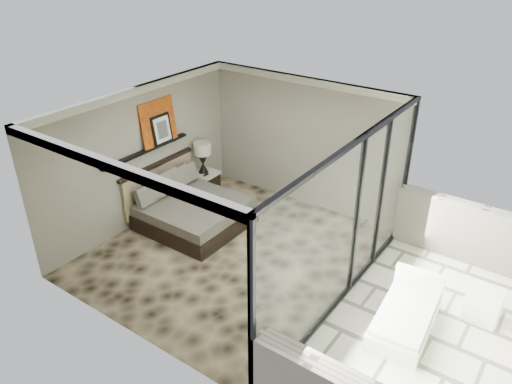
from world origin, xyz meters
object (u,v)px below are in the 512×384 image
Objects in this scene: nightstand at (205,182)px; table_lamp at (202,154)px; bed at (191,210)px; lounger at (406,316)px; ottoman at (483,304)px.

nightstand is 0.76× the size of table_lamp.
bed is 2.77× the size of table_lamp.
table_lamp reaches higher than nightstand.
table_lamp is (-0.03, -0.01, 0.70)m from nightstand.
bed reaches higher than lounger.
bed reaches higher than nightstand.
table_lamp is 0.45× the size of lounger.
lounger is at bearing -4.19° from bed.
lounger reaches higher than nightstand.
ottoman is at bearing 39.00° from lounger.
ottoman is 1.25m from lounger.
table_lamp is 5.60m from lounger.
lounger reaches higher than ottoman.
lounger is at bearing -16.07° from table_lamp.
table_lamp is at bearing 119.37° from bed.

